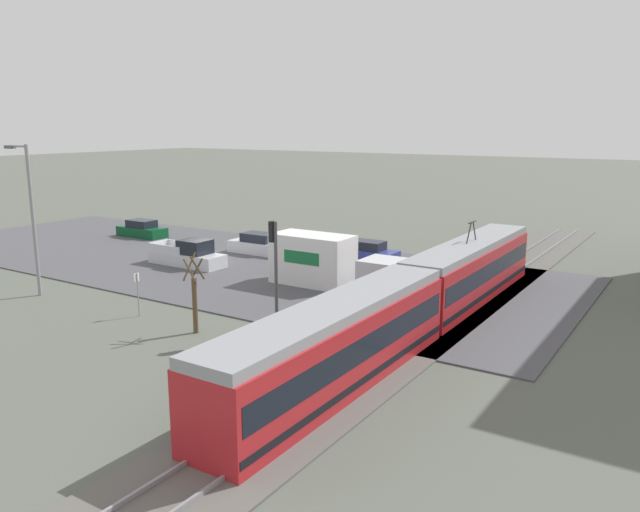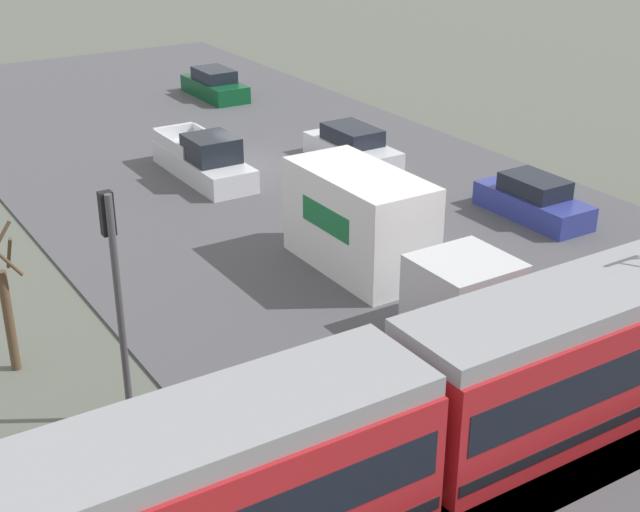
% 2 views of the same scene
% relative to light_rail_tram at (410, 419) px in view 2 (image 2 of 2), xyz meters
% --- Properties ---
extents(ground_plane, '(320.00, 320.00, 0.00)m').
position_rel_light_rail_tram_xyz_m(ground_plane, '(-6.91, -19.35, -1.63)').
color(ground_plane, '#565B51').
extents(road_surface, '(19.41, 51.07, 0.08)m').
position_rel_light_rail_tram_xyz_m(road_surface, '(-6.91, -19.35, -1.59)').
color(road_surface, '#4C4C51').
rests_on(road_surface, ground).
extents(rail_bed, '(55.76, 4.40, 0.22)m').
position_rel_light_rail_tram_xyz_m(rail_bed, '(-6.91, 0.00, -1.58)').
color(rail_bed, '#5B5954').
rests_on(rail_bed, ground).
extents(light_rail_tram, '(28.73, 2.56, 4.33)m').
position_rel_light_rail_tram_xyz_m(light_rail_tram, '(0.00, 0.00, 0.00)').
color(light_rail_tram, '#B21E23').
rests_on(light_rail_tram, ground).
extents(box_truck, '(2.45, 8.51, 3.06)m').
position_rel_light_rail_tram_xyz_m(box_truck, '(-5.07, -7.97, -0.14)').
color(box_truck, silver).
rests_on(box_truck, ground).
extents(pickup_truck, '(1.90, 5.77, 1.86)m').
position_rel_light_rail_tram_xyz_m(pickup_truck, '(-4.67, -19.23, -0.85)').
color(pickup_truck, silver).
rests_on(pickup_truck, ground).
extents(sedan_car_0, '(1.72, 4.33, 1.47)m').
position_rel_light_rail_tram_xyz_m(sedan_car_0, '(-12.57, -9.32, -0.94)').
color(sedan_car_0, navy).
rests_on(sedan_car_0, ground).
extents(sedan_car_1, '(1.84, 4.60, 1.48)m').
position_rel_light_rail_tram_xyz_m(sedan_car_1, '(-10.68, -30.67, -0.94)').
color(sedan_car_1, '#0C4723').
rests_on(sedan_car_1, ground).
extents(sedan_car_2, '(1.84, 4.80, 1.54)m').
position_rel_light_rail_tram_xyz_m(sedan_car_2, '(-10.58, -17.65, -0.91)').
color(sedan_car_2, silver).
rests_on(sedan_car_2, ground).
extents(traffic_light_pole, '(0.28, 0.47, 5.42)m').
position_rel_light_rail_tram_xyz_m(traffic_light_pole, '(3.85, -5.32, 1.87)').
color(traffic_light_pole, '#47474C').
rests_on(traffic_light_pole, ground).
extents(street_tree, '(0.92, 0.76, 3.81)m').
position_rel_light_rail_tram_xyz_m(street_tree, '(5.47, -8.83, 0.10)').
color(street_tree, brown).
rests_on(street_tree, ground).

